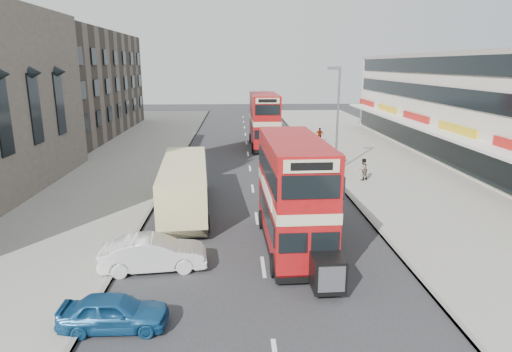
% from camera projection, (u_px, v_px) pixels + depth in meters
% --- Properties ---
extents(ground, '(160.00, 160.00, 0.00)m').
position_uv_depth(ground, '(266.00, 291.00, 16.47)').
color(ground, '#28282B').
rests_on(ground, ground).
extents(road_surface, '(12.00, 90.00, 0.01)m').
position_uv_depth(road_surface, '(250.00, 168.00, 35.83)').
color(road_surface, '#28282B').
rests_on(road_surface, ground).
extents(pavement_right, '(12.00, 90.00, 0.15)m').
position_uv_depth(pavement_right, '(394.00, 166.00, 36.33)').
color(pavement_right, gray).
rests_on(pavement_right, ground).
extents(pavement_left, '(12.00, 90.00, 0.15)m').
position_uv_depth(pavement_left, '(101.00, 169.00, 35.30)').
color(pavement_left, gray).
rests_on(pavement_left, ground).
extents(kerb_left, '(0.20, 90.00, 0.16)m').
position_uv_depth(kerb_left, '(175.00, 168.00, 35.55)').
color(kerb_left, gray).
rests_on(kerb_left, ground).
extents(kerb_right, '(0.20, 90.00, 0.16)m').
position_uv_depth(kerb_right, '(324.00, 167.00, 36.08)').
color(kerb_right, gray).
rests_on(kerb_right, ground).
extents(brick_terrace, '(14.00, 28.00, 12.00)m').
position_uv_depth(brick_terrace, '(56.00, 84.00, 50.82)').
color(brick_terrace, '#66594C').
rests_on(brick_terrace, ground).
extents(commercial_row, '(9.90, 46.20, 9.30)m').
position_uv_depth(commercial_row, '(482.00, 107.00, 37.47)').
color(commercial_row, beige).
rests_on(commercial_row, ground).
extents(street_lamp, '(1.00, 0.20, 8.12)m').
position_uv_depth(street_lamp, '(337.00, 112.00, 32.99)').
color(street_lamp, slate).
rests_on(street_lamp, ground).
extents(bus_main, '(2.72, 8.99, 4.93)m').
position_uv_depth(bus_main, '(293.00, 194.00, 19.77)').
color(bus_main, black).
rests_on(bus_main, ground).
extents(bus_second, '(2.72, 9.53, 5.24)m').
position_uv_depth(bus_second, '(264.00, 120.00, 44.24)').
color(bus_second, black).
rests_on(bus_second, ground).
extents(coach, '(3.29, 10.05, 2.62)m').
position_uv_depth(coach, '(184.00, 184.00, 25.30)').
color(coach, black).
rests_on(coach, ground).
extents(car_left_near, '(3.46, 1.41, 1.18)m').
position_uv_depth(car_left_near, '(114.00, 312.00, 14.00)').
color(car_left_near, navy).
rests_on(car_left_near, ground).
extents(car_left_front, '(4.45, 1.96, 1.42)m').
position_uv_depth(car_left_front, '(154.00, 253.00, 18.04)').
color(car_left_front, white).
rests_on(car_left_front, ground).
extents(car_right_a, '(4.33, 2.00, 1.23)m').
position_uv_depth(car_right_a, '(310.00, 166.00, 33.95)').
color(car_right_a, maroon).
rests_on(car_right_a, ground).
extents(car_right_b, '(5.14, 2.88, 1.36)m').
position_uv_depth(car_right_b, '(314.00, 156.00, 37.52)').
color(car_right_b, '#C55013').
rests_on(car_right_b, ground).
extents(pedestrian_near, '(0.71, 0.64, 1.60)m').
position_uv_depth(pedestrian_near, '(363.00, 169.00, 31.47)').
color(pedestrian_near, gray).
rests_on(pedestrian_near, pavement_right).
extents(pedestrian_far, '(0.93, 0.40, 1.57)m').
position_uv_depth(pedestrian_far, '(320.00, 135.00, 46.84)').
color(pedestrian_far, gray).
rests_on(pedestrian_far, pavement_right).
extents(cyclist, '(0.75, 1.84, 2.30)m').
position_uv_depth(cyclist, '(312.00, 162.00, 34.55)').
color(cyclist, gray).
rests_on(cyclist, ground).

